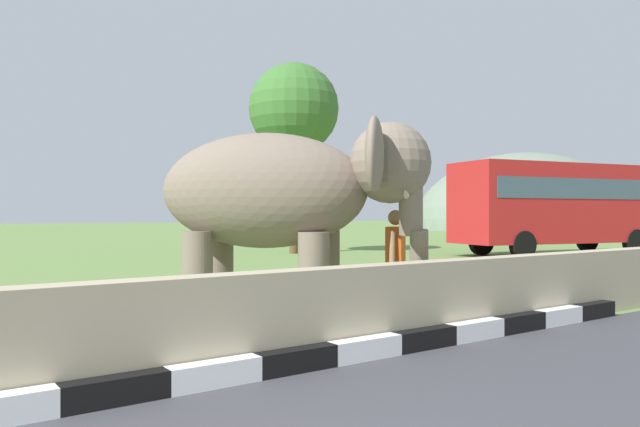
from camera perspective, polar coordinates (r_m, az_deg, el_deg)
name	(u,v)px	position (r m, az deg, el deg)	size (l,w,h in m)	color
striped_curb	(57,401)	(5.41, -23.40, -15.82)	(16.20, 0.20, 0.24)	white
barrier_parapet	(289,318)	(6.49, -2.97, -9.73)	(28.00, 0.36, 1.00)	tan
elephant	(287,194)	(8.93, -3.07, 1.88)	(3.81, 3.86, 2.90)	#7C6C5D
person_handler	(396,258)	(9.27, 7.10, -4.17)	(0.57, 0.46, 1.66)	navy
bus_red	(558,202)	(25.43, 21.41, 1.04)	(9.00, 4.28, 3.50)	#B21E1E
tree_distant	(294,109)	(24.95, -2.46, 9.72)	(3.65, 3.65, 7.70)	brown
hill_east	(527,229)	(69.44, 18.83, -1.37)	(26.94, 21.56, 16.42)	slate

